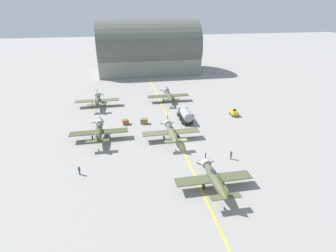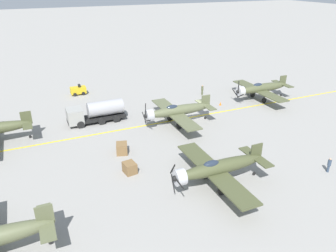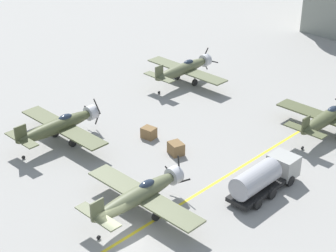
{
  "view_description": "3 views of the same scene",
  "coord_description": "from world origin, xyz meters",
  "px_view_note": "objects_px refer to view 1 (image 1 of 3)",
  "views": [
    {
      "loc": [
        -10.96,
        -44.56,
        26.24
      ],
      "look_at": [
        -1.48,
        6.73,
        1.72
      ],
      "focal_mm": 28.0,
      "sensor_mm": 36.0,
      "label": 1
    },
    {
      "loc": [
        -38.96,
        21.39,
        18.81
      ],
      "look_at": [
        -4.72,
        6.15,
        1.64
      ],
      "focal_mm": 35.0,
      "sensor_mm": 36.0,
      "label": 2
    },
    {
      "loc": [
        26.97,
        -22.56,
        28.34
      ],
      "look_at": [
        -8.21,
        13.61,
        2.07
      ],
      "focal_mm": 60.0,
      "sensor_mm": 36.0,
      "label": 3
    }
  ],
  "objects_px": {
    "airplane_near_center": "(214,178)",
    "tow_tractor": "(234,113)",
    "airplane_mid_center": "(171,132)",
    "ground_crew_inspecting": "(231,155)",
    "airplane_mid_left": "(99,132)",
    "airplane_far_left": "(97,100)",
    "ground_crew_walking": "(79,170)",
    "traffic_cone": "(203,161)",
    "airplane_far_center": "(168,95)",
    "fuel_tanker": "(185,114)",
    "supply_crate_by_tanker": "(144,121)",
    "supply_crate_mid_lane": "(126,122)",
    "hangar": "(148,50)"
  },
  "relations": [
    {
      "from": "airplane_near_center",
      "to": "tow_tractor",
      "type": "relative_size",
      "value": 4.62
    },
    {
      "from": "tow_tractor",
      "to": "airplane_mid_center",
      "type": "bearing_deg",
      "value": -150.86
    },
    {
      "from": "ground_crew_inspecting",
      "to": "airplane_mid_left",
      "type": "bearing_deg",
      "value": 153.56
    },
    {
      "from": "airplane_far_left",
      "to": "tow_tractor",
      "type": "distance_m",
      "value": 37.09
    },
    {
      "from": "airplane_mid_left",
      "to": "ground_crew_walking",
      "type": "distance_m",
      "value": 12.39
    },
    {
      "from": "ground_crew_walking",
      "to": "traffic_cone",
      "type": "xyz_separation_m",
      "value": [
        21.44,
        -0.27,
        -0.63
      ]
    },
    {
      "from": "airplane_far_center",
      "to": "tow_tractor",
      "type": "bearing_deg",
      "value": -33.04
    },
    {
      "from": "airplane_mid_center",
      "to": "airplane_far_center",
      "type": "xyz_separation_m",
      "value": [
        3.77,
        23.49,
        0.0
      ]
    },
    {
      "from": "traffic_cone",
      "to": "ground_crew_inspecting",
      "type": "bearing_deg",
      "value": 2.48
    },
    {
      "from": "airplane_far_left",
      "to": "ground_crew_inspecting",
      "type": "xyz_separation_m",
      "value": [
        25.79,
        -32.41,
        -1.04
      ]
    },
    {
      "from": "fuel_tanker",
      "to": "traffic_cone",
      "type": "bearing_deg",
      "value": -94.24
    },
    {
      "from": "airplane_near_center",
      "to": "ground_crew_inspecting",
      "type": "relative_size",
      "value": 6.72
    },
    {
      "from": "supply_crate_by_tanker",
      "to": "fuel_tanker",
      "type": "bearing_deg",
      "value": 3.71
    },
    {
      "from": "airplane_far_center",
      "to": "fuel_tanker",
      "type": "bearing_deg",
      "value": -74.25
    },
    {
      "from": "ground_crew_walking",
      "to": "supply_crate_mid_lane",
      "type": "height_order",
      "value": "ground_crew_walking"
    },
    {
      "from": "airplane_near_center",
      "to": "airplane_far_left",
      "type": "bearing_deg",
      "value": 122.84
    },
    {
      "from": "airplane_near_center",
      "to": "supply_crate_mid_lane",
      "type": "distance_m",
      "value": 29.6
    },
    {
      "from": "airplane_mid_center",
      "to": "hangar",
      "type": "bearing_deg",
      "value": 102.32
    },
    {
      "from": "airplane_far_left",
      "to": "airplane_far_center",
      "type": "height_order",
      "value": "airplane_far_left"
    },
    {
      "from": "tow_tractor",
      "to": "supply_crate_by_tanker",
      "type": "height_order",
      "value": "tow_tractor"
    },
    {
      "from": "airplane_far_left",
      "to": "hangar",
      "type": "distance_m",
      "value": 43.08
    },
    {
      "from": "airplane_near_center",
      "to": "hangar",
      "type": "relative_size",
      "value": 0.3
    },
    {
      "from": "ground_crew_inspecting",
      "to": "airplane_far_left",
      "type": "bearing_deg",
      "value": 128.51
    },
    {
      "from": "airplane_mid_center",
      "to": "airplane_mid_left",
      "type": "xyz_separation_m",
      "value": [
        -14.88,
        2.75,
        0.0
      ]
    },
    {
      "from": "airplane_near_center",
      "to": "ground_crew_inspecting",
      "type": "xyz_separation_m",
      "value": [
        6.03,
        7.61,
        -1.04
      ]
    },
    {
      "from": "airplane_far_center",
      "to": "ground_crew_walking",
      "type": "bearing_deg",
      "value": -113.94
    },
    {
      "from": "airplane_far_left",
      "to": "supply_crate_mid_lane",
      "type": "height_order",
      "value": "airplane_far_left"
    },
    {
      "from": "ground_crew_inspecting",
      "to": "hangar",
      "type": "distance_m",
      "value": 71.34
    },
    {
      "from": "hangar",
      "to": "airplane_mid_left",
      "type": "bearing_deg",
      "value": -106.49
    },
    {
      "from": "supply_crate_mid_lane",
      "to": "ground_crew_inspecting",
      "type": "bearing_deg",
      "value": -45.86
    },
    {
      "from": "ground_crew_inspecting",
      "to": "traffic_cone",
      "type": "bearing_deg",
      "value": -177.52
    },
    {
      "from": "traffic_cone",
      "to": "tow_tractor",
      "type": "bearing_deg",
      "value": 53.79
    },
    {
      "from": "airplane_mid_center",
      "to": "ground_crew_walking",
      "type": "distance_m",
      "value": 19.89
    },
    {
      "from": "tow_tractor",
      "to": "traffic_cone",
      "type": "relative_size",
      "value": 4.73
    },
    {
      "from": "airplane_far_left",
      "to": "hangar",
      "type": "bearing_deg",
      "value": 52.93
    },
    {
      "from": "airplane_far_left",
      "to": "fuel_tanker",
      "type": "relative_size",
      "value": 1.5
    },
    {
      "from": "airplane_near_center",
      "to": "traffic_cone",
      "type": "xyz_separation_m",
      "value": [
        0.51,
        7.37,
        -1.74
      ]
    },
    {
      "from": "airplane_far_center",
      "to": "supply_crate_mid_lane",
      "type": "relative_size",
      "value": 8.58
    },
    {
      "from": "traffic_cone",
      "to": "hangar",
      "type": "bearing_deg",
      "value": 91.18
    },
    {
      "from": "fuel_tanker",
      "to": "tow_tractor",
      "type": "xyz_separation_m",
      "value": [
        13.06,
        0.24,
        -0.72
      ]
    },
    {
      "from": "airplane_mid_center",
      "to": "ground_crew_walking",
      "type": "height_order",
      "value": "airplane_mid_center"
    },
    {
      "from": "airplane_far_left",
      "to": "fuel_tanker",
      "type": "xyz_separation_m",
      "value": [
        21.72,
        -13.06,
        -0.5
      ]
    },
    {
      "from": "airplane_far_center",
      "to": "hangar",
      "type": "xyz_separation_m",
      "value": [
        -1.33,
        37.73,
        6.89
      ]
    },
    {
      "from": "airplane_near_center",
      "to": "ground_crew_inspecting",
      "type": "height_order",
      "value": "airplane_near_center"
    },
    {
      "from": "airplane_near_center",
      "to": "airplane_far_center",
      "type": "xyz_separation_m",
      "value": [
        0.39,
        40.43,
        -0.0
      ]
    },
    {
      "from": "ground_crew_inspecting",
      "to": "hangar",
      "type": "height_order",
      "value": "hangar"
    },
    {
      "from": "ground_crew_inspecting",
      "to": "fuel_tanker",
      "type": "bearing_deg",
      "value": 101.86
    },
    {
      "from": "tow_tractor",
      "to": "hangar",
      "type": "height_order",
      "value": "hangar"
    },
    {
      "from": "airplane_near_center",
      "to": "ground_crew_walking",
      "type": "bearing_deg",
      "value": 166.51
    },
    {
      "from": "airplane_mid_center",
      "to": "airplane_far_center",
      "type": "relative_size",
      "value": 1.0
    }
  ]
}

